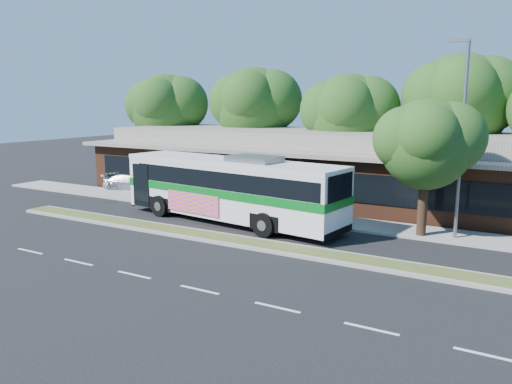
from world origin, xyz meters
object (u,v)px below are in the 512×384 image
Objects in this scene: lamp_post at (461,134)px; sidewalk_tree at (434,142)px; transit_bus at (231,185)px; sedan at (132,182)px.

lamp_post is 1.22m from sidewalk_tree.
transit_bus is 2.04× the size of sidewalk_tree.
lamp_post is 0.68× the size of transit_bus.
lamp_post reaches higher than sedan.
transit_bus is at bearing -168.49° from sidewalk_tree.
sidewalk_tree reaches higher than transit_bus.
sidewalk_tree is at bearing -169.01° from lamp_post.
sedan is (-22.34, 2.37, -4.29)m from lamp_post.
sedan is at bearing 165.58° from transit_bus.
lamp_post is 11.49m from transit_bus.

